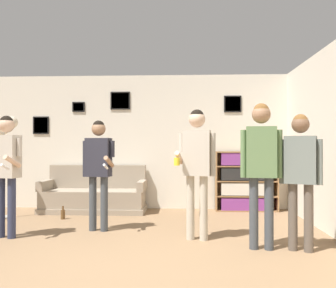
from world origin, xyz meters
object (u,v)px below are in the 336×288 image
at_px(person_player_foreground_left, 6,163).
at_px(person_watcher_holding_cup, 197,159).
at_px(floor_lamp, 4,136).
at_px(person_spectator_far_right, 301,167).
at_px(person_player_foreground_center, 98,163).
at_px(person_spectator_near_bookshelf, 261,158).
at_px(bottle_on_floor, 63,214).
at_px(bookshelf, 246,181).
at_px(couch, 94,196).

bearing_deg(person_player_foreground_left, person_watcher_holding_cup, 0.26).
xyz_separation_m(floor_lamp, person_spectator_far_right, (4.57, -1.85, -0.43)).
bearing_deg(person_player_foreground_center, person_player_foreground_left, -157.74).
xyz_separation_m(floor_lamp, person_spectator_near_bookshelf, (4.12, -1.80, -0.33)).
relative_size(person_watcher_holding_cup, bottle_on_floor, 7.75).
xyz_separation_m(bookshelf, person_watcher_holding_cup, (-1.03, -2.32, 0.51)).
height_order(couch, person_watcher_holding_cup, person_watcher_holding_cup).
distance_m(floor_lamp, person_player_foreground_center, 2.14).
distance_m(person_player_foreground_left, bottle_on_floor, 1.67).
bearing_deg(person_watcher_holding_cup, bottle_on_floor, 149.83).
bearing_deg(person_spectator_far_right, floor_lamp, 157.99).
xyz_separation_m(person_watcher_holding_cup, person_spectator_far_right, (1.23, -0.48, -0.08)).
distance_m(bookshelf, bottle_on_floor, 3.48).
xyz_separation_m(couch, person_player_foreground_center, (0.47, -1.65, 0.72)).
relative_size(person_player_foreground_center, person_spectator_near_bookshelf, 0.92).
xyz_separation_m(couch, person_spectator_far_right, (3.15, -2.60, 0.72)).
relative_size(couch, bookshelf, 1.66).
xyz_separation_m(person_spectator_near_bookshelf, bottle_on_floor, (-3.04, 1.75, -1.02)).
xyz_separation_m(bookshelf, person_player_foreground_left, (-3.65, -2.33, 0.46)).
bearing_deg(person_player_foreground_left, couch, 71.79).
height_order(person_spectator_far_right, bottle_on_floor, person_spectator_far_right).
height_order(person_player_foreground_left, person_spectator_near_bookshelf, person_spectator_near_bookshelf).
bearing_deg(person_spectator_near_bookshelf, person_player_foreground_center, 158.07).
distance_m(person_watcher_holding_cup, bottle_on_floor, 2.81).
bearing_deg(couch, floor_lamp, -152.24).
bearing_deg(floor_lamp, person_player_foreground_center, -25.42).
height_order(floor_lamp, person_spectator_near_bookshelf, floor_lamp).
distance_m(couch, bottle_on_floor, 0.90).
bearing_deg(floor_lamp, bottle_on_floor, -2.59).
height_order(couch, person_spectator_far_right, person_spectator_far_right).
height_order(person_player_foreground_center, person_watcher_holding_cup, person_watcher_holding_cup).
xyz_separation_m(bookshelf, person_player_foreground_center, (-2.48, -1.85, 0.43)).
bearing_deg(floor_lamp, person_player_foreground_left, -62.23).
relative_size(couch, person_player_foreground_center, 1.21).
relative_size(person_player_foreground_center, person_spectator_far_right, 1.00).
bearing_deg(person_player_foreground_left, person_player_foreground_center, 22.26).
distance_m(person_spectator_near_bookshelf, bottle_on_floor, 3.65).
distance_m(person_watcher_holding_cup, person_spectator_far_right, 1.32).
distance_m(person_player_foreground_center, person_watcher_holding_cup, 1.52).
bearing_deg(bookshelf, bottle_on_floor, -163.17).
relative_size(couch, person_player_foreground_left, 1.18).
xyz_separation_m(bookshelf, person_spectator_near_bookshelf, (-0.26, -2.74, 0.53)).
distance_m(person_player_foreground_left, person_player_foreground_center, 1.26).
distance_m(floor_lamp, person_spectator_far_right, 4.95).
xyz_separation_m(person_player_foreground_center, bottle_on_floor, (-0.82, 0.85, -0.92)).
height_order(couch, bottle_on_floor, couch).
relative_size(person_player_foreground_left, bottle_on_floor, 7.42).
distance_m(person_player_foreground_left, person_spectator_near_bookshelf, 3.42).
bearing_deg(person_spectator_far_right, person_watcher_holding_cup, 158.62).
bearing_deg(person_spectator_near_bookshelf, couch, 136.55).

